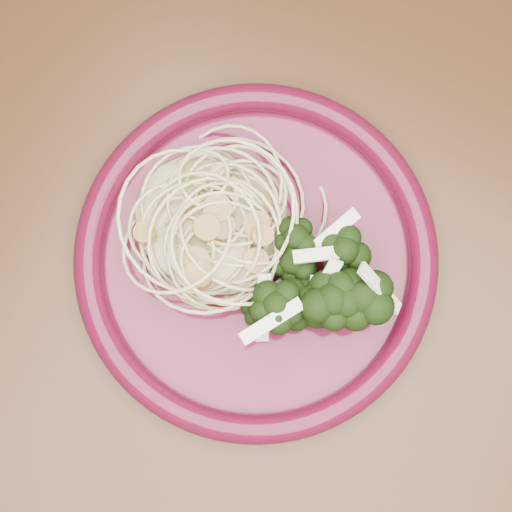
{
  "coord_description": "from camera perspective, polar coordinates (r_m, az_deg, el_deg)",
  "views": [
    {
      "loc": [
        0.01,
        -0.1,
        1.33
      ],
      "look_at": [
        -0.03,
        -0.03,
        0.77
      ],
      "focal_mm": 50.0,
      "sensor_mm": 36.0,
      "label": 1
    }
  ],
  "objects": [
    {
      "name": "dinner_plate",
      "position": [
        0.57,
        -0.0,
        -0.15
      ],
      "size": [
        0.35,
        0.35,
        0.02
      ],
      "rotation": [
        0.0,
        0.0,
        -0.22
      ],
      "color": "#540F25",
      "rests_on": "dining_table"
    },
    {
      "name": "scallop_cluster",
      "position": [
        0.54,
        -3.79,
        3.71
      ],
      "size": [
        0.14,
        0.14,
        0.04
      ],
      "primitive_type": null,
      "rotation": [
        0.0,
        0.0,
        -0.22
      ],
      "color": "#A27C40",
      "rests_on": "spaghetti_pile"
    },
    {
      "name": "onion_garnish",
      "position": [
        0.52,
        4.77,
        -3.18
      ],
      "size": [
        0.08,
        0.1,
        0.05
      ],
      "primitive_type": null,
      "rotation": [
        0.0,
        0.0,
        -0.22
      ],
      "color": "beige",
      "rests_on": "broccoli_pile"
    },
    {
      "name": "broccoli_pile",
      "position": [
        0.55,
        4.51,
        -3.51
      ],
      "size": [
        0.12,
        0.16,
        0.05
      ],
      "primitive_type": "ellipsoid",
      "rotation": [
        0.0,
        0.0,
        -0.22
      ],
      "color": "black",
      "rests_on": "dinner_plate"
    },
    {
      "name": "spaghetti_pile",
      "position": [
        0.57,
        -3.56,
        2.94
      ],
      "size": [
        0.15,
        0.14,
        0.03
      ],
      "primitive_type": "ellipsoid",
      "rotation": [
        0.0,
        0.0,
        -0.22
      ],
      "color": "beige",
      "rests_on": "dinner_plate"
    },
    {
      "name": "dining_table",
      "position": [
        0.68,
        3.45,
        -0.87
      ],
      "size": [
        1.2,
        0.8,
        0.75
      ],
      "color": "#472814",
      "rests_on": "ground"
    }
  ]
}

